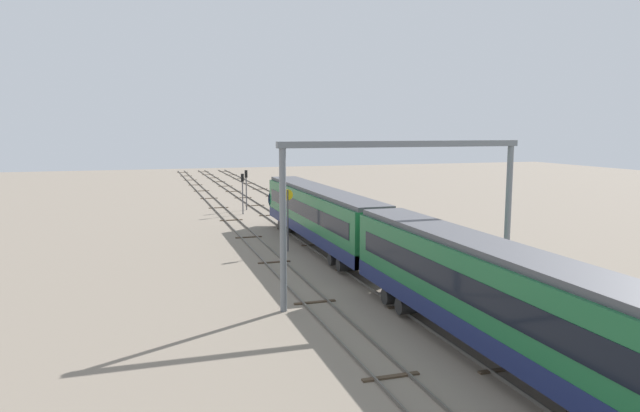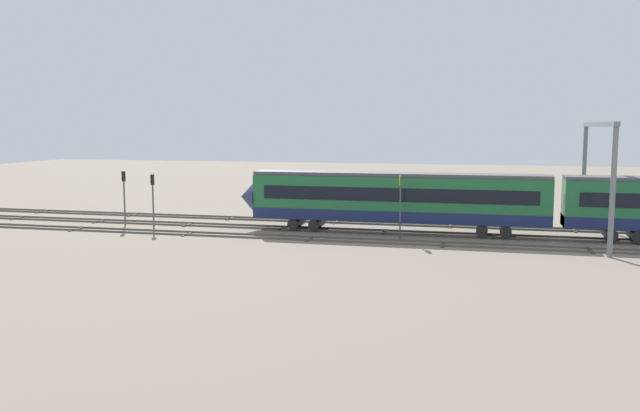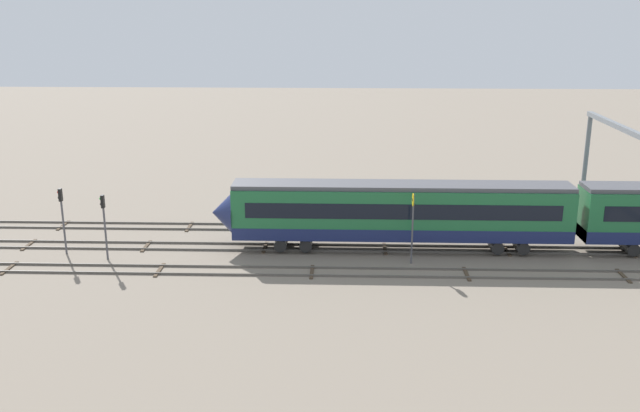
{
  "view_description": "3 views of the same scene",
  "coord_description": "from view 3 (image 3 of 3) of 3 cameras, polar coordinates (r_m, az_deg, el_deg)",
  "views": [
    {
      "loc": [
        -45.05,
        13.77,
        9.67
      ],
      "look_at": [
        0.89,
        -0.71,
        3.2
      ],
      "focal_mm": 32.05,
      "sensor_mm": 36.0,
      "label": 1
    },
    {
      "loc": [
        -8.03,
        54.38,
        8.8
      ],
      "look_at": [
        5.63,
        -0.63,
        1.97
      ],
      "focal_mm": 37.65,
      "sensor_mm": 36.0,
      "label": 2
    },
    {
      "loc": [
        3.12,
        47.8,
        17.21
      ],
      "look_at": [
        4.72,
        0.23,
        3.31
      ],
      "focal_mm": 39.08,
      "sensor_mm": 36.0,
      "label": 3
    }
  ],
  "objects": [
    {
      "name": "signal_light_trackside_departure",
      "position": [
        52.06,
        -20.37,
        -0.45
      ],
      "size": [
        0.31,
        0.32,
        4.82
      ],
      "color": "#4C4C51",
      "rests_on": "ground"
    },
    {
      "name": "ground_plane",
      "position": [
        50.9,
        5.34,
        -3.56
      ],
      "size": [
        200.13,
        200.13,
        0.0
      ],
      "primitive_type": "plane",
      "color": "gray"
    },
    {
      "name": "track_with_train",
      "position": [
        50.87,
        5.34,
        -3.48
      ],
      "size": [
        184.13,
        2.4,
        0.16
      ],
      "color": "#59544C",
      "rests_on": "ground"
    },
    {
      "name": "speed_sign_near_foreground",
      "position": [
        47.39,
        7.59,
        -1.04
      ],
      "size": [
        0.14,
        0.88,
        4.99
      ],
      "color": "#4C4C51",
      "rests_on": "ground"
    },
    {
      "name": "signal_light_trackside_approach",
      "position": [
        50.01,
        -17.27,
        -0.93
      ],
      "size": [
        0.31,
        0.32,
        4.67
      ],
      "color": "#4C4C51",
      "rests_on": "ground"
    },
    {
      "name": "track_near_foreground",
      "position": [
        55.32,
        5.07,
        -1.83
      ],
      "size": [
        184.13,
        2.4,
        0.16
      ],
      "color": "#59544C",
      "rests_on": "ground"
    },
    {
      "name": "relay_cabinet",
      "position": [
        58.42,
        9.45,
        -0.31
      ],
      "size": [
        1.43,
        0.81,
        1.51
      ],
      "color": "#B2B7BC",
      "rests_on": "ground"
    },
    {
      "name": "track_middle",
      "position": [
        46.48,
        5.67,
        -5.44
      ],
      "size": [
        184.13,
        2.4,
        0.16
      ],
      "color": "#59544C",
      "rests_on": "ground"
    },
    {
      "name": "overhead_gantry",
      "position": [
        52.85,
        23.42,
        3.22
      ],
      "size": [
        0.4,
        14.45,
        9.05
      ],
      "color": "slate",
      "rests_on": "ground"
    }
  ]
}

